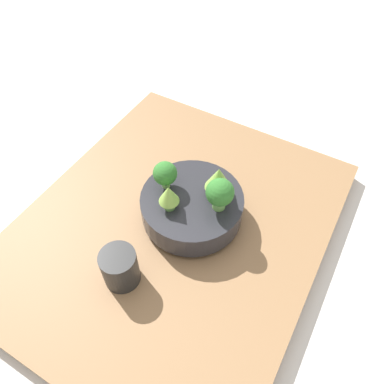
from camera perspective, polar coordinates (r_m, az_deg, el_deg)
name	(u,v)px	position (r m, az deg, el deg)	size (l,w,h in m)	color
ground_plane	(174,234)	(0.92, -2.74, -6.36)	(6.00, 6.00, 0.00)	silver
table	(174,229)	(0.91, -2.80, -5.59)	(0.81, 0.67, 0.04)	olive
bowl	(192,206)	(0.86, 0.00, -2.20)	(0.23, 0.23, 0.08)	#28282D
romanesco_piece_near	(169,196)	(0.79, -3.59, -0.54)	(0.04, 0.04, 0.07)	#609347
broccoli_floret_front	(165,174)	(0.83, -4.12, 2.77)	(0.05, 0.05, 0.07)	#7AB256
romanesco_piece_far	(218,179)	(0.81, 4.05, 1.93)	(0.06, 0.06, 0.08)	#609347
broccoli_floret_back	(220,193)	(0.79, 4.27, -0.21)	(0.06, 0.06, 0.08)	#6BA34C
cup	(120,268)	(0.79, -10.91, -11.25)	(0.08, 0.08, 0.09)	black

